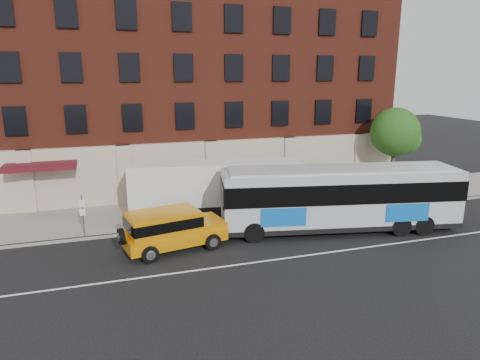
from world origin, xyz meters
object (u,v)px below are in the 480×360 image
object	(u,v)px
street_tree	(396,134)
shipping_container	(216,190)
sign_pole	(83,214)
city_bus	(341,196)
yellow_suv	(170,228)

from	to	relation	value
street_tree	shipping_container	size ratio (longest dim) A/B	0.58
sign_pole	shipping_container	world-z (taller)	shipping_container
city_bus	yellow_suv	bearing A→B (deg)	179.60
sign_pole	yellow_suv	bearing A→B (deg)	-34.00
city_bus	yellow_suv	distance (m)	9.74
street_tree	city_bus	xyz separation A→B (m)	(-8.09, -6.27, -2.37)
city_bus	yellow_suv	world-z (taller)	city_bus
sign_pole	street_tree	bearing A→B (deg)	8.61
street_tree	shipping_container	distance (m)	14.63
street_tree	shipping_container	world-z (taller)	street_tree
sign_pole	street_tree	distance (m)	22.49
sign_pole	city_bus	xyz separation A→B (m)	(13.95, -2.94, 0.58)
street_tree	shipping_container	xyz separation A→B (m)	(-14.26, -1.88, -2.67)
street_tree	yellow_suv	world-z (taller)	street_tree
shipping_container	yellow_suv	bearing A→B (deg)	-129.25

